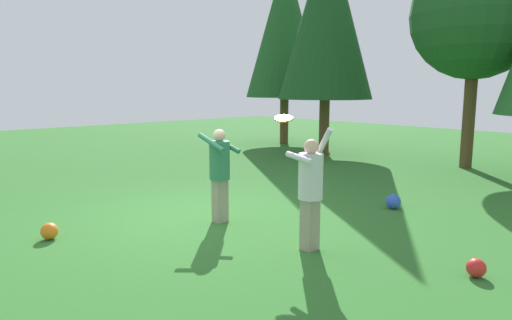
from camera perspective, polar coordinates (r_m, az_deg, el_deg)
The scene contains 10 objects.
ground_plane at distance 8.17m, azimuth -7.35°, elevation -7.04°, with size 40.00×40.00×0.00m, color #2D6B28.
person_thrower at distance 6.37m, azimuth 6.77°, elevation -3.09°, with size 0.55×0.56×1.72m.
person_catcher at distance 7.66m, azimuth -4.52°, elevation -0.96°, with size 0.61×0.57×1.57m.
frisbee at distance 6.78m, azimuth 3.42°, elevation 5.15°, with size 0.37×0.37×0.11m.
ball_blue at distance 8.99m, azimuth 16.63°, elevation -4.96°, with size 0.28×0.28×0.28m, color blue.
ball_orange at distance 7.59m, azimuth -24.21°, elevation -8.04°, with size 0.25×0.25×0.25m, color orange.
ball_red at distance 6.23m, azimuth 25.59°, elevation -11.95°, with size 0.23×0.23×0.23m, color red.
tree_far_left at distance 18.55m, azimuth 3.61°, elevation 16.06°, with size 3.03×3.03×7.23m.
tree_left at distance 15.54m, azimuth 8.75°, elevation 17.41°, with size 3.04×3.04×7.26m.
tree_center at distance 14.20m, azimuth 25.59°, elevation 15.81°, with size 3.44×3.44×5.87m.
Camera 1 is at (6.47, -4.44, 2.26)m, focal length 32.32 mm.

